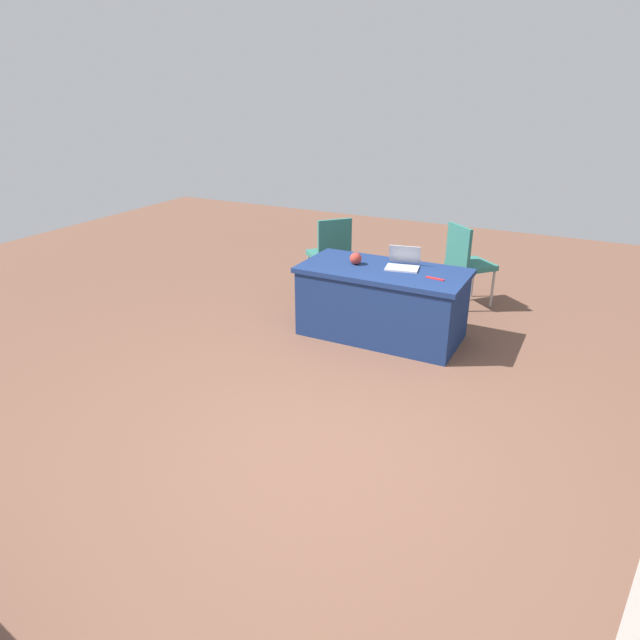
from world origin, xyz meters
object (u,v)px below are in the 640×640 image
laptop_silver (403,264)px  scissors_red (435,279)px  table_foreground (382,302)px  chair_tucked_left (331,251)px  yarn_ball (356,258)px  chair_near_front (467,260)px

laptop_silver → scissors_red: 0.43m
table_foreground → chair_tucked_left: bearing=-41.0°
table_foreground → laptop_silver: bearing=-144.3°
chair_tucked_left → laptop_silver: size_ratio=2.64×
chair_tucked_left → table_foreground: bearing=-88.5°
chair_tucked_left → yarn_ball: size_ratio=7.95×
chair_near_front → laptop_silver: (0.39, 1.13, 0.21)m
chair_near_front → scissors_red: size_ratio=5.33×
chair_near_front → laptop_silver: chair_near_front is taller
table_foreground → yarn_ball: (0.31, -0.01, 0.42)m
table_foreground → chair_near_front: 1.37m
laptop_silver → scissors_red: bearing=142.6°
yarn_ball → scissors_red: 0.86m
chair_tucked_left → yarn_ball: (-0.70, 0.87, 0.23)m
chair_tucked_left → yarn_ball: chair_tucked_left is taller
chair_near_front → yarn_ball: bearing=-82.9°
scissors_red → table_foreground: bearing=-179.2°
chair_tucked_left → laptop_silver: bearing=-80.7°
table_foreground → laptop_silver: size_ratio=4.56×
chair_near_front → laptop_silver: bearing=-67.3°
chair_near_front → chair_tucked_left: size_ratio=1.00×
chair_tucked_left → scissors_red: bearing=-79.2°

